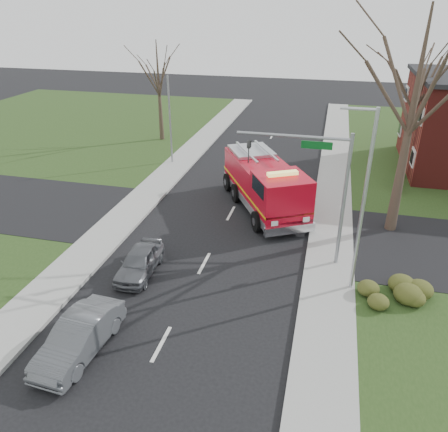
% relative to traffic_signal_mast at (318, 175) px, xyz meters
% --- Properties ---
extents(ground, '(120.00, 120.00, 0.00)m').
position_rel_traffic_signal_mast_xyz_m(ground, '(-5.21, -1.50, -4.71)').
color(ground, black).
rests_on(ground, ground).
extents(sidewalk_right, '(2.40, 80.00, 0.15)m').
position_rel_traffic_signal_mast_xyz_m(sidewalk_right, '(0.99, -1.50, -4.63)').
color(sidewalk_right, gray).
rests_on(sidewalk_right, ground).
extents(sidewalk_left, '(2.40, 80.00, 0.15)m').
position_rel_traffic_signal_mast_xyz_m(sidewalk_left, '(-11.41, -1.50, -4.63)').
color(sidewalk_left, gray).
rests_on(sidewalk_left, ground).
extents(health_center_sign, '(0.12, 2.00, 1.40)m').
position_rel_traffic_signal_mast_xyz_m(health_center_sign, '(5.29, 11.00, -3.83)').
color(health_center_sign, '#55131C').
rests_on(health_center_sign, ground).
extents(hedge_corner, '(2.80, 2.00, 0.90)m').
position_rel_traffic_signal_mast_xyz_m(hedge_corner, '(3.79, -2.50, -4.13)').
color(hedge_corner, '#323B15').
rests_on(hedge_corner, lawn_right).
extents(bare_tree_near, '(6.00, 6.00, 12.00)m').
position_rel_traffic_signal_mast_xyz_m(bare_tree_near, '(4.29, 4.50, 2.71)').
color(bare_tree_near, '#3E2E24').
rests_on(bare_tree_near, ground).
extents(bare_tree_far, '(5.25, 5.25, 10.50)m').
position_rel_traffic_signal_mast_xyz_m(bare_tree_far, '(5.79, 13.50, 1.78)').
color(bare_tree_far, '#3E2E24').
rests_on(bare_tree_far, ground).
extents(bare_tree_left, '(4.50, 4.50, 9.00)m').
position_rel_traffic_signal_mast_xyz_m(bare_tree_left, '(-15.21, 18.50, 0.86)').
color(bare_tree_left, '#3E2E24').
rests_on(bare_tree_left, ground).
extents(traffic_signal_mast, '(5.29, 0.18, 6.80)m').
position_rel_traffic_signal_mast_xyz_m(traffic_signal_mast, '(0.00, 0.00, 0.00)').
color(traffic_signal_mast, gray).
rests_on(traffic_signal_mast, ground).
extents(streetlight_pole, '(1.48, 0.16, 8.40)m').
position_rel_traffic_signal_mast_xyz_m(streetlight_pole, '(1.93, -2.00, -0.16)').
color(streetlight_pole, '#B7BABF').
rests_on(streetlight_pole, ground).
extents(utility_pole_far, '(0.14, 0.14, 7.00)m').
position_rel_traffic_signal_mast_xyz_m(utility_pole_far, '(-12.01, 12.50, -1.21)').
color(utility_pole_far, gray).
rests_on(utility_pole_far, ground).
extents(fire_engine, '(6.70, 8.93, 3.46)m').
position_rel_traffic_signal_mast_xyz_m(fire_engine, '(-3.32, 5.78, -3.14)').
color(fire_engine, '#B8081B').
rests_on(fire_engine, ground).
extents(parked_car_maroon, '(1.70, 3.88, 1.30)m').
position_rel_traffic_signal_mast_xyz_m(parked_car_maroon, '(-8.01, -3.07, -4.06)').
color(parked_car_maroon, '#56585D').
rests_on(parked_car_maroon, ground).
extents(parked_car_gray, '(1.82, 4.47, 1.44)m').
position_rel_traffic_signal_mast_xyz_m(parked_car_gray, '(-8.01, -8.60, -3.99)').
color(parked_car_gray, '#4E5155').
rests_on(parked_car_gray, ground).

